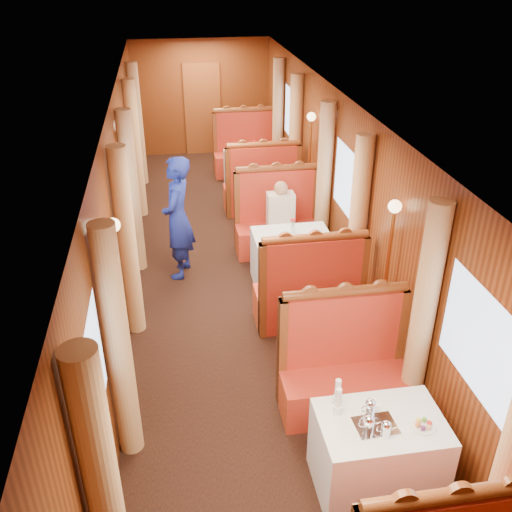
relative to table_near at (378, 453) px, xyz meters
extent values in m
cube|color=brown|center=(-0.75, 9.47, 0.62)|extent=(0.80, 0.04, 2.00)
cube|color=white|center=(0.00, 0.00, 0.00)|extent=(1.05, 0.72, 0.75)
cylinder|color=brown|center=(0.00, -1.17, 0.92)|extent=(1.23, 0.10, 0.10)
cube|color=#A81218|center=(0.00, 0.95, -0.15)|extent=(1.30, 0.55, 0.45)
cube|color=#A81218|center=(0.00, 1.17, 0.48)|extent=(1.30, 0.12, 0.80)
cylinder|color=brown|center=(0.00, 1.17, 0.92)|extent=(1.23, 0.10, 0.10)
cube|color=white|center=(0.00, 3.50, 0.00)|extent=(1.05, 0.72, 0.75)
cube|color=#A81218|center=(0.00, 2.55, -0.15)|extent=(1.30, 0.55, 0.45)
cube|color=#A81218|center=(0.00, 2.33, 0.48)|extent=(1.30, 0.12, 0.80)
cylinder|color=brown|center=(0.00, 2.33, 0.92)|extent=(1.23, 0.10, 0.10)
cube|color=#A81218|center=(0.00, 4.45, -0.15)|extent=(1.30, 0.55, 0.45)
cube|color=#A81218|center=(0.00, 4.67, 0.48)|extent=(1.30, 0.12, 0.80)
cylinder|color=brown|center=(0.00, 4.67, 0.92)|extent=(1.23, 0.10, 0.10)
cube|color=white|center=(0.00, 7.00, 0.00)|extent=(1.05, 0.72, 0.75)
cube|color=#A81218|center=(0.00, 6.05, -0.15)|extent=(1.30, 0.55, 0.45)
cube|color=#A81218|center=(0.00, 5.83, 0.48)|extent=(1.30, 0.12, 0.80)
cylinder|color=brown|center=(0.00, 5.83, 0.92)|extent=(1.23, 0.10, 0.10)
cube|color=#A81218|center=(0.00, 7.95, -0.15)|extent=(1.30, 0.55, 0.45)
cube|color=#A81218|center=(0.00, 8.16, 0.48)|extent=(1.30, 0.12, 0.80)
cylinder|color=brown|center=(0.00, 8.16, 0.92)|extent=(1.23, 0.10, 0.10)
cube|color=silver|center=(-0.08, -0.05, 0.38)|extent=(0.35, 0.28, 0.01)
cylinder|color=white|center=(0.31, -0.12, 0.38)|extent=(0.20, 0.20, 0.01)
cylinder|color=white|center=(-0.35, 0.14, 0.42)|extent=(0.08, 0.08, 0.08)
cylinder|color=white|center=(-0.35, 0.14, 0.55)|extent=(0.05, 0.05, 0.18)
cylinder|color=white|center=(-0.32, 0.25, 0.42)|extent=(0.08, 0.08, 0.08)
cylinder|color=white|center=(-0.32, 0.25, 0.55)|extent=(0.05, 0.05, 0.18)
cylinder|color=silver|center=(0.00, 3.48, 0.45)|extent=(0.06, 0.06, 0.14)
cylinder|color=silver|center=(0.03, 7.02, 0.45)|extent=(0.06, 0.06, 0.14)
cylinder|color=#DFAD72|center=(-2.13, -0.78, 0.80)|extent=(0.22, 0.22, 2.35)
cylinder|color=#DFAD72|center=(-2.13, 0.78, 0.80)|extent=(0.22, 0.22, 2.35)
cylinder|color=#DFAD72|center=(0.63, 0.78, 0.80)|extent=(0.22, 0.22, 2.35)
cylinder|color=#DFAD72|center=(-2.13, 2.72, 0.80)|extent=(0.22, 0.22, 2.35)
cylinder|color=#DFAD72|center=(-2.13, 4.28, 0.80)|extent=(0.22, 0.22, 2.35)
cylinder|color=#DFAD72|center=(0.63, 2.72, 0.80)|extent=(0.22, 0.22, 2.35)
cylinder|color=#DFAD72|center=(0.63, 4.28, 0.80)|extent=(0.22, 0.22, 2.35)
cylinder|color=#DFAD72|center=(-2.13, 6.22, 0.80)|extent=(0.22, 0.22, 2.35)
cylinder|color=#DFAD72|center=(-2.13, 7.78, 0.80)|extent=(0.22, 0.22, 2.35)
cylinder|color=#DFAD72|center=(0.63, 6.22, 0.80)|extent=(0.22, 0.22, 2.35)
cylinder|color=#DFAD72|center=(0.63, 7.78, 0.80)|extent=(0.22, 0.22, 2.35)
cylinder|color=#BF8C3F|center=(-2.15, 1.75, 0.55)|extent=(0.04, 0.04, 1.85)
sphere|color=#FFD18C|center=(-2.15, 1.75, 1.50)|extent=(0.14, 0.14, 0.14)
cylinder|color=#BF8C3F|center=(0.65, 1.75, 0.55)|extent=(0.04, 0.04, 1.85)
sphere|color=#FFD18C|center=(0.65, 1.75, 1.50)|extent=(0.14, 0.14, 0.14)
cylinder|color=#BF8C3F|center=(-2.15, 5.25, 0.55)|extent=(0.04, 0.04, 1.85)
sphere|color=#FFD18C|center=(-2.15, 5.25, 1.50)|extent=(0.14, 0.14, 0.14)
cylinder|color=#BF8C3F|center=(0.65, 5.25, 0.55)|extent=(0.04, 0.04, 1.85)
sphere|color=#FFD18C|center=(0.65, 5.25, 1.50)|extent=(0.14, 0.14, 0.14)
imported|color=navy|center=(-1.52, 4.00, 0.51)|extent=(0.58, 0.73, 1.77)
cube|color=beige|center=(0.00, 4.32, 0.38)|extent=(0.40, 0.24, 0.55)
sphere|color=tan|center=(0.00, 4.32, 0.74)|extent=(0.20, 0.20, 0.20)
cube|color=beige|center=(0.00, 4.15, 0.15)|extent=(0.36, 0.30, 0.14)
camera|label=1|loc=(-1.58, -3.27, 3.83)|focal=40.00mm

